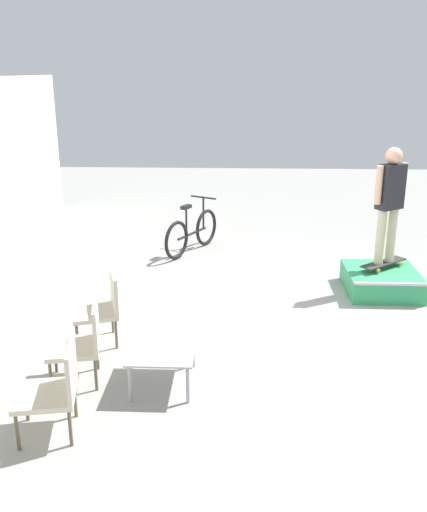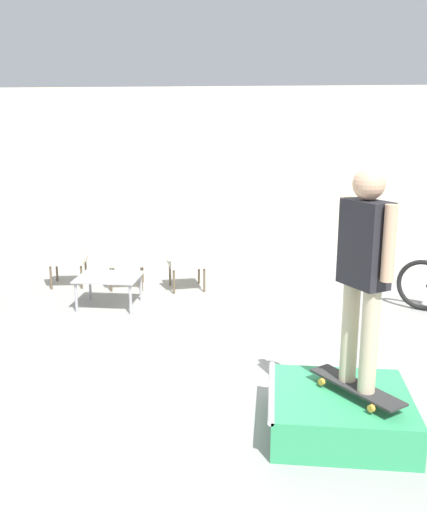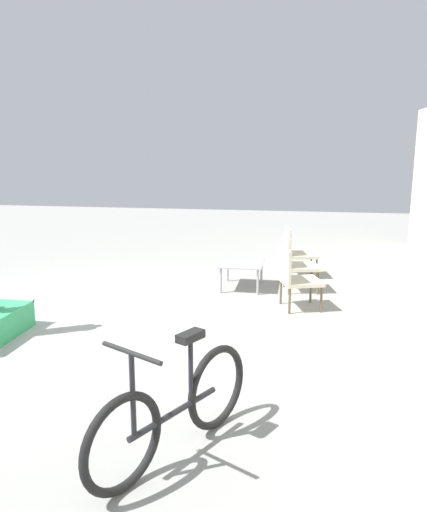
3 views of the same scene
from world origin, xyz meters
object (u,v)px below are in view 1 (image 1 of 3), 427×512
(skate_ramp_box, at_px, (381,281))
(patio_chair_left, at_px, (55,386))
(patio_chair_right, at_px, (102,305))
(patio_chair_center, at_px, (82,340))
(bicycle, at_px, (192,232))
(person_skater, at_px, (390,196))
(coffee_table, at_px, (163,351))
(skateboard_on_ramp, at_px, (383,263))

(skate_ramp_box, bearing_deg, patio_chair_left, 134.11)
(patio_chair_right, bearing_deg, patio_chair_center, -17.57)
(patio_chair_center, xyz_separation_m, bicycle, (4.50, -0.78, -0.11))
(person_skater, xyz_separation_m, patio_chair_center, (-2.80, 3.73, -0.93))
(patio_chair_left, xyz_separation_m, bicycle, (5.39, -0.78, -0.11))
(coffee_table, height_order, patio_chair_left, patio_chair_left)
(skateboard_on_ramp, xyz_separation_m, patio_chair_center, (-2.80, 3.73, 0.06))
(coffee_table, bearing_deg, bicycle, 0.74)
(patio_chair_right, bearing_deg, bicycle, 150.05)
(skateboard_on_ramp, height_order, patio_chair_right, patio_chair_right)
(coffee_table, bearing_deg, person_skater, -45.83)
(coffee_table, relative_size, patio_chair_left, 0.96)
(coffee_table, distance_m, patio_chair_center, 0.84)
(coffee_table, bearing_deg, skate_ramp_box, -46.64)
(bicycle, bearing_deg, patio_chair_center, -161.64)
(skate_ramp_box, height_order, bicycle, bicycle)
(skate_ramp_box, xyz_separation_m, patio_chair_right, (-1.78, 3.70, 0.30))
(skateboard_on_ramp, distance_m, bicycle, 3.41)
(patio_chair_right, relative_size, bicycle, 0.58)
(skate_ramp_box, xyz_separation_m, person_skater, (0.11, -0.04, 1.24))
(skate_ramp_box, xyz_separation_m, bicycle, (1.81, 2.92, 0.20))
(patio_chair_left, bearing_deg, bicycle, 161.49)
(patio_chair_center, relative_size, patio_chair_right, 1.00)
(person_skater, distance_m, patio_chair_right, 4.29)
(skate_ramp_box, relative_size, patio_chair_left, 1.30)
(skate_ramp_box, bearing_deg, patio_chair_right, 115.69)
(person_skater, xyz_separation_m, bicycle, (1.70, 2.95, -1.04))
(skateboard_on_ramp, xyz_separation_m, patio_chair_left, (-3.69, 3.73, 0.06))
(skateboard_on_ramp, distance_m, patio_chair_left, 5.25)
(patio_chair_right, bearing_deg, skate_ramp_box, 97.96)
(skate_ramp_box, relative_size, patio_chair_center, 1.30)
(person_skater, bearing_deg, skate_ramp_box, -140.24)
(patio_chair_left, bearing_deg, person_skater, 124.38)
(bicycle, bearing_deg, patio_chair_left, -160.03)
(patio_chair_left, distance_m, patio_chair_center, 0.90)
(person_skater, xyz_separation_m, patio_chair_left, (-3.69, 3.73, -0.93))
(patio_chair_left, bearing_deg, skateboard_on_ramp, 124.38)
(coffee_table, xyz_separation_m, patio_chair_left, (-0.88, 0.83, 0.10))
(skate_ramp_box, height_order, skateboard_on_ramp, skateboard_on_ramp)
(person_skater, distance_m, patio_chair_center, 4.75)
(person_skater, bearing_deg, bicycle, 117.39)
(skate_ramp_box, height_order, patio_chair_left, patio_chair_left)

